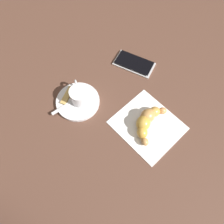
{
  "coord_description": "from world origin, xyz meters",
  "views": [
    {
      "loc": [
        -0.17,
        0.26,
        0.62
      ],
      "look_at": [
        -0.01,
        0.0,
        0.01
      ],
      "focal_mm": 36.04,
      "sensor_mm": 36.0,
      "label": 1
    }
  ],
  "objects_px": {
    "cell_phone": "(134,63)",
    "teaspoon": "(76,99)",
    "croissant": "(147,121)",
    "sugar_packet": "(67,95)",
    "espresso_cup": "(80,95)",
    "saucer": "(78,102)",
    "napkin": "(148,125)"
  },
  "relations": [
    {
      "from": "espresso_cup",
      "to": "napkin",
      "type": "bearing_deg",
      "value": -170.82
    },
    {
      "from": "espresso_cup",
      "to": "sugar_packet",
      "type": "height_order",
      "value": "espresso_cup"
    },
    {
      "from": "teaspoon",
      "to": "saucer",
      "type": "bearing_deg",
      "value": 169.15
    },
    {
      "from": "sugar_packet",
      "to": "cell_phone",
      "type": "xyz_separation_m",
      "value": [
        -0.12,
        -0.23,
        -0.01
      ]
    },
    {
      "from": "croissant",
      "to": "sugar_packet",
      "type": "bearing_deg",
      "value": 11.18
    },
    {
      "from": "sugar_packet",
      "to": "croissant",
      "type": "xyz_separation_m",
      "value": [
        -0.25,
        -0.05,
        0.01
      ]
    },
    {
      "from": "saucer",
      "to": "teaspoon",
      "type": "relative_size",
      "value": 1.08
    },
    {
      "from": "espresso_cup",
      "to": "croissant",
      "type": "distance_m",
      "value": 0.22
    },
    {
      "from": "cell_phone",
      "to": "teaspoon",
      "type": "bearing_deg",
      "value": 69.1
    },
    {
      "from": "espresso_cup",
      "to": "cell_phone",
      "type": "height_order",
      "value": "espresso_cup"
    },
    {
      "from": "teaspoon",
      "to": "sugar_packet",
      "type": "relative_size",
      "value": 1.9
    },
    {
      "from": "espresso_cup",
      "to": "sugar_packet",
      "type": "xyz_separation_m",
      "value": [
        0.04,
        0.01,
        -0.02
      ]
    },
    {
      "from": "espresso_cup",
      "to": "teaspoon",
      "type": "relative_size",
      "value": 0.6
    },
    {
      "from": "sugar_packet",
      "to": "croissant",
      "type": "relative_size",
      "value": 0.45
    },
    {
      "from": "croissant",
      "to": "teaspoon",
      "type": "bearing_deg",
      "value": 11.69
    },
    {
      "from": "napkin",
      "to": "cell_phone",
      "type": "relative_size",
      "value": 1.33
    },
    {
      "from": "espresso_cup",
      "to": "teaspoon",
      "type": "xyz_separation_m",
      "value": [
        0.01,
        0.01,
        -0.02
      ]
    },
    {
      "from": "saucer",
      "to": "espresso_cup",
      "type": "distance_m",
      "value": 0.03
    },
    {
      "from": "saucer",
      "to": "espresso_cup",
      "type": "relative_size",
      "value": 1.8
    },
    {
      "from": "sugar_packet",
      "to": "cell_phone",
      "type": "relative_size",
      "value": 0.47
    },
    {
      "from": "saucer",
      "to": "cell_phone",
      "type": "bearing_deg",
      "value": -109.13
    },
    {
      "from": "napkin",
      "to": "cell_phone",
      "type": "xyz_separation_m",
      "value": [
        0.15,
        -0.18,
        0.0
      ]
    },
    {
      "from": "saucer",
      "to": "croissant",
      "type": "relative_size",
      "value": 0.93
    },
    {
      "from": "saucer",
      "to": "espresso_cup",
      "type": "bearing_deg",
      "value": -113.55
    },
    {
      "from": "espresso_cup",
      "to": "napkin",
      "type": "height_order",
      "value": "espresso_cup"
    },
    {
      "from": "sugar_packet",
      "to": "napkin",
      "type": "xyz_separation_m",
      "value": [
        -0.26,
        -0.05,
        -0.01
      ]
    },
    {
      "from": "croissant",
      "to": "cell_phone",
      "type": "relative_size",
      "value": 1.04
    },
    {
      "from": "sugar_packet",
      "to": "croissant",
      "type": "distance_m",
      "value": 0.26
    },
    {
      "from": "saucer",
      "to": "napkin",
      "type": "bearing_deg",
      "value": -168.56
    },
    {
      "from": "teaspoon",
      "to": "napkin",
      "type": "xyz_separation_m",
      "value": [
        -0.23,
        -0.04,
        -0.01
      ]
    },
    {
      "from": "saucer",
      "to": "croissant",
      "type": "height_order",
      "value": "croissant"
    },
    {
      "from": "napkin",
      "to": "croissant",
      "type": "height_order",
      "value": "croissant"
    }
  ]
}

